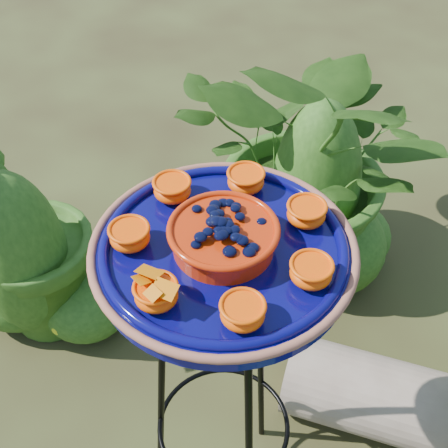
{
  "coord_description": "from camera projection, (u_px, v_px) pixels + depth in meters",
  "views": [
    {
      "loc": [
        0.65,
        -0.56,
        1.66
      ],
      "look_at": [
        0.03,
        -0.12,
        0.92
      ],
      "focal_mm": 50.0,
      "sensor_mm": 36.0,
      "label": 1
    }
  ],
  "objects": [
    {
      "name": "driftwood_log",
      "position": [
        410.0,
        406.0,
        1.71
      ],
      "size": [
        0.69,
        0.59,
        0.23
      ],
      "primitive_type": "cylinder",
      "rotation": [
        0.0,
        1.57,
        0.62
      ],
      "color": "tan",
      "rests_on": "ground"
    },
    {
      "name": "tripod_stand",
      "position": [
        224.0,
        372.0,
        1.31
      ],
      "size": [
        0.39,
        0.39,
        0.86
      ],
      "rotation": [
        0.0,
        0.0,
        0.28
      ],
      "color": "black",
      "rests_on": "ground"
    },
    {
      "name": "ground_plane",
      "position": [
        251.0,
        434.0,
        1.77
      ],
      "size": [
        20.0,
        20.0,
        0.0
      ],
      "primitive_type": "plane",
      "color": "black",
      "rests_on": "ground"
    },
    {
      "name": "shrub_front_left",
      "position": [
        12.0,
        234.0,
        1.77
      ],
      "size": [
        0.41,
        0.49,
        0.82
      ],
      "primitive_type": "imported",
      "rotation": [
        0.0,
        0.0,
        4.83
      ],
      "color": "#234913",
      "rests_on": "ground"
    },
    {
      "name": "feeder_dish",
      "position": [
        223.0,
        248.0,
        1.05
      ],
      "size": [
        0.54,
        0.54,
        0.1
      ],
      "rotation": [
        0.0,
        0.0,
        0.28
      ],
      "color": "#070751",
      "rests_on": "tripod_stand"
    },
    {
      "name": "shrub_back_left",
      "position": [
        319.0,
        161.0,
        1.95
      ],
      "size": [
        0.98,
        0.92,
        0.9
      ],
      "primitive_type": "imported",
      "rotation": [
        0.0,
        0.0,
        0.31
      ],
      "color": "#234913",
      "rests_on": "ground"
    }
  ]
}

